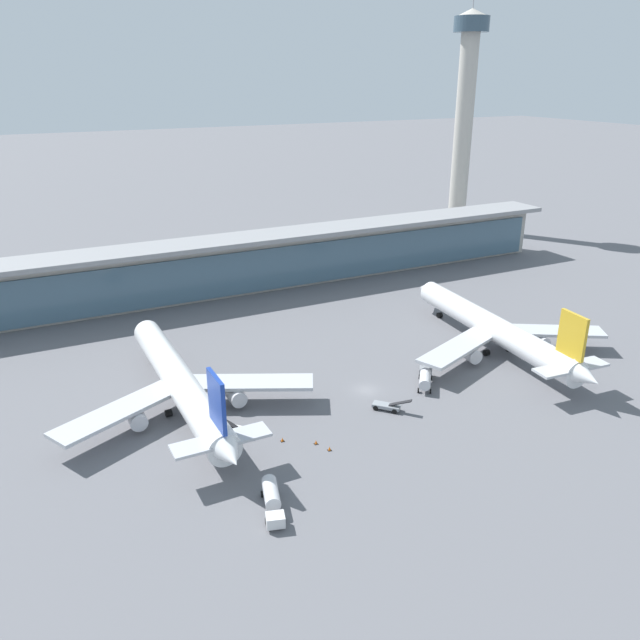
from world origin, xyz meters
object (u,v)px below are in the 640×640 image
airliner_left_stand (181,383)px  service_truck_by_tail_white (238,430)px  safety_cone_bravo (316,442)px  safety_cone_charlie (282,440)px  service_truck_under_wing_white (272,499)px  service_truck_mid_apron_grey (388,406)px  airliner_centre_stand (496,329)px  safety_cone_alpha (330,449)px  service_truck_near_nose_grey (425,378)px  control_tower (465,107)px

airliner_left_stand → service_truck_by_tail_white: size_ratio=9.80×
safety_cone_bravo → safety_cone_charlie: same height
service_truck_under_wing_white → service_truck_by_tail_white: 20.25m
service_truck_mid_apron_grey → safety_cone_bravo: (-15.89, -4.12, -0.49)m
airliner_left_stand → service_truck_under_wing_white: airliner_left_stand is taller
airliner_centre_stand → service_truck_under_wing_white: bearing=-156.1°
airliner_centre_stand → service_truck_mid_apron_grey: (-33.57, -11.46, -4.10)m
service_truck_mid_apron_grey → service_truck_by_tail_white: same height
service_truck_under_wing_white → safety_cone_alpha: size_ratio=12.70×
service_truck_near_nose_grey → service_truck_by_tail_white: (-37.01, -0.44, -0.90)m
service_truck_under_wing_white → safety_cone_charlie: bearing=62.0°
service_truck_near_nose_grey → safety_cone_bravo: bearing=-162.1°
airliner_centre_stand → safety_cone_alpha: bearing=-159.4°
airliner_left_stand → safety_cone_bravo: (15.78, -20.55, -4.59)m
service_truck_mid_apron_grey → safety_cone_bravo: size_ratio=8.43×
service_truck_mid_apron_grey → control_tower: bearing=47.5°
airliner_left_stand → safety_cone_charlie: 21.31m
control_tower → safety_cone_charlie: 164.49m
airliner_left_stand → service_truck_under_wing_white: size_ratio=6.57×
service_truck_under_wing_white → service_truck_mid_apron_grey: bearing=29.3°
control_tower → safety_cone_charlie: (-117.43, -106.82, -43.09)m
airliner_centre_stand → control_tower: 120.09m
service_truck_under_wing_white → control_tower: bearing=44.2°
airliner_centre_stand → safety_cone_charlie: size_ratio=83.67×
safety_cone_alpha → control_tower: bearing=45.1°
service_truck_mid_apron_grey → control_tower: size_ratio=0.07×
service_truck_near_nose_grey → service_truck_under_wing_white: (-39.43, -20.53, 0.00)m
service_truck_by_tail_white → control_tower: control_tower is taller
airliner_left_stand → safety_cone_bravo: 26.31m
service_truck_mid_apron_grey → service_truck_by_tail_white: bearing=170.7°
service_truck_by_tail_white → safety_cone_bravo: size_ratio=8.51×
airliner_centre_stand → service_truck_near_nose_grey: 23.61m
service_truck_near_nose_grey → safety_cone_alpha: (-26.00, -11.34, -1.39)m
airliner_left_stand → service_truck_near_nose_grey: airliner_left_stand is taller
airliner_left_stand → service_truck_near_nose_grey: bearing=-15.4°
control_tower → safety_cone_charlie: control_tower is taller
service_truck_near_nose_grey → service_truck_by_tail_white: service_truck_near_nose_grey is taller
airliner_centre_stand → service_truck_by_tail_white: size_ratio=9.83×
safety_cone_alpha → service_truck_under_wing_white: bearing=-145.6°
safety_cone_alpha → safety_cone_charlie: bearing=134.1°
airliner_centre_stand → safety_cone_charlie: 55.51m
control_tower → safety_cone_alpha: control_tower is taller
airliner_left_stand → service_truck_mid_apron_grey: (31.67, -16.43, -4.10)m
airliner_left_stand → service_truck_mid_apron_grey: airliner_left_stand is taller
control_tower → safety_cone_bravo: size_ratio=114.12×
service_truck_near_nose_grey → service_truck_under_wing_white: same height
service_truck_by_tail_white → safety_cone_bravo: bearing=-40.0°
service_truck_near_nose_grey → safety_cone_alpha: bearing=-156.4°
service_truck_mid_apron_grey → safety_cone_alpha: 16.26m
service_truck_mid_apron_grey → safety_cone_alpha: bearing=-155.7°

